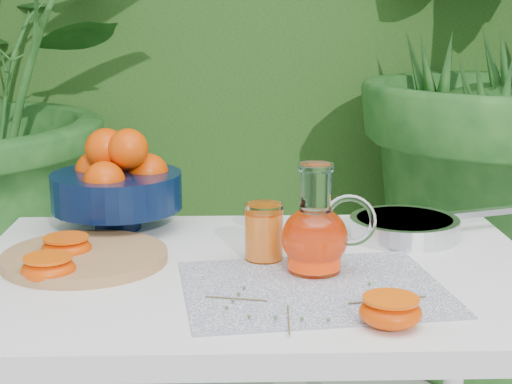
{
  "coord_description": "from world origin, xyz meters",
  "views": [
    {
      "loc": [
        -0.12,
        -1.34,
        1.19
      ],
      "look_at": [
        -0.08,
        -0.03,
        0.88
      ],
      "focal_mm": 55.0,
      "sensor_mm": 36.0,
      "label": 1
    }
  ],
  "objects_px": {
    "fruit_bowl": "(117,183)",
    "juice_pitcher": "(316,235)",
    "cutting_board": "(85,257)",
    "saute_pan": "(406,226)",
    "white_table": "(256,311)"
  },
  "relations": [
    {
      "from": "white_table",
      "to": "fruit_bowl",
      "type": "distance_m",
      "value": 0.42
    },
    {
      "from": "fruit_bowl",
      "to": "juice_pitcher",
      "type": "relative_size",
      "value": 1.69
    },
    {
      "from": "fruit_bowl",
      "to": "saute_pan",
      "type": "height_order",
      "value": "fruit_bowl"
    },
    {
      "from": "cutting_board",
      "to": "saute_pan",
      "type": "height_order",
      "value": "saute_pan"
    },
    {
      "from": "white_table",
      "to": "saute_pan",
      "type": "xyz_separation_m",
      "value": [
        0.3,
        0.18,
        0.1
      ]
    },
    {
      "from": "white_table",
      "to": "fruit_bowl",
      "type": "xyz_separation_m",
      "value": [
        -0.27,
        0.26,
        0.18
      ]
    },
    {
      "from": "fruit_bowl",
      "to": "saute_pan",
      "type": "xyz_separation_m",
      "value": [
        0.57,
        -0.08,
        -0.07
      ]
    },
    {
      "from": "fruit_bowl",
      "to": "juice_pitcher",
      "type": "xyz_separation_m",
      "value": [
        0.37,
        -0.29,
        -0.03
      ]
    },
    {
      "from": "cutting_board",
      "to": "fruit_bowl",
      "type": "height_order",
      "value": "fruit_bowl"
    },
    {
      "from": "juice_pitcher",
      "to": "white_table",
      "type": "bearing_deg",
      "value": 162.06
    },
    {
      "from": "fruit_bowl",
      "to": "juice_pitcher",
      "type": "distance_m",
      "value": 0.48
    },
    {
      "from": "cutting_board",
      "to": "fruit_bowl",
      "type": "bearing_deg",
      "value": 82.7
    },
    {
      "from": "fruit_bowl",
      "to": "juice_pitcher",
      "type": "bearing_deg",
      "value": -38.08
    },
    {
      "from": "fruit_bowl",
      "to": "juice_pitcher",
      "type": "height_order",
      "value": "fruit_bowl"
    },
    {
      "from": "white_table",
      "to": "cutting_board",
      "type": "height_order",
      "value": "cutting_board"
    }
  ]
}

